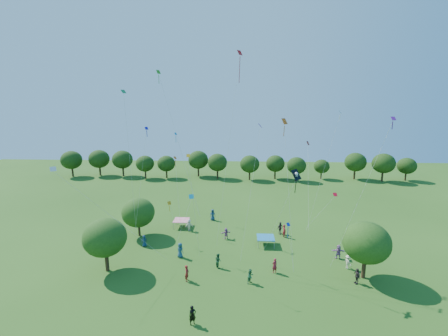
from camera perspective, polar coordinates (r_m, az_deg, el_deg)
near_tree_west at (r=35.12m, az=-21.73°, el=-12.20°), size 4.56×4.56×5.91m
near_tree_north at (r=42.94m, az=-16.02°, el=-8.16°), size 4.43×4.43×5.37m
near_tree_east at (r=34.65m, az=25.49°, el=-12.70°), size 4.72×4.72×6.06m
treeline at (r=74.53m, az=0.29°, el=1.10°), size 88.01×8.77×6.77m
tent_red_stripe at (r=45.53m, az=-8.13°, el=-9.81°), size 2.20×2.20×1.10m
tent_blue at (r=39.87m, az=7.94°, el=-12.98°), size 2.20×2.20×1.10m
man_in_black at (r=27.29m, az=-6.02°, el=-26.13°), size 0.74×0.67×1.66m
crowd_person_0 at (r=47.67m, az=-2.18°, el=-8.90°), size 0.91×0.54×1.78m
crowd_person_1 at (r=34.14m, az=9.61°, el=-17.85°), size 0.74×0.65×1.67m
crowd_person_2 at (r=34.71m, az=-1.13°, el=-17.20°), size 0.78×0.91×1.63m
crowd_person_3 at (r=44.09m, az=-6.69°, el=-10.75°), size 1.20×0.75×1.71m
crowd_person_4 at (r=43.44m, az=10.63°, el=-11.18°), size 1.10×1.04×1.78m
crowd_person_5 at (r=38.86m, az=20.96°, el=-14.68°), size 1.60×0.70×1.67m
crowd_person_6 at (r=40.56m, az=-14.97°, el=-13.27°), size 0.85×0.74×1.52m
crowd_person_7 at (r=42.59m, az=11.39°, el=-11.67°), size 0.63×0.77×1.79m
crowd_person_8 at (r=32.17m, az=5.07°, el=-19.84°), size 0.81×0.83×1.53m
crowd_person_9 at (r=37.04m, az=22.56°, el=-16.19°), size 0.80×1.15×1.61m
crowd_person_10 at (r=34.67m, az=23.98°, el=-18.28°), size 0.66×1.05×1.65m
crowd_person_11 at (r=41.37m, az=0.39°, el=-12.35°), size 1.51×1.00×1.52m
crowd_person_12 at (r=37.02m, az=-8.35°, el=-15.24°), size 1.01×0.89×1.80m
crowd_person_13 at (r=32.58m, az=-7.08°, el=-19.26°), size 0.46×0.67×1.72m
pirate_kite at (r=29.71m, az=13.46°, el=-1.57°), size 3.34×3.66×10.26m
red_high_kite at (r=36.15m, az=2.17°, el=14.16°), size 2.88×4.17×22.71m
small_kite_0 at (r=47.26m, az=15.72°, el=2.29°), size 1.67×9.46×11.04m
small_kite_1 at (r=42.11m, az=-9.10°, el=-0.77°), size 1.33×3.18×9.44m
small_kite_2 at (r=39.68m, az=-10.23°, el=-7.29°), size 0.80×1.62×4.30m
small_kite_3 at (r=45.08m, az=-10.67°, el=11.75°), size 6.24×1.90×21.45m
small_kite_4 at (r=38.55m, az=-15.09°, el=1.96°), size 2.14×1.34×13.83m
small_kite_5 at (r=29.75m, az=26.44°, el=-0.03°), size 3.57×3.00×15.41m
small_kite_6 at (r=42.42m, az=20.03°, el=5.34°), size 4.49×3.11×15.78m
small_kite_7 at (r=47.66m, az=-8.16°, el=2.73°), size 4.38×4.53×12.24m
small_kite_8 at (r=41.15m, az=19.70°, el=-5.68°), size 3.73×1.10×5.43m
small_kite_9 at (r=31.47m, az=11.69°, el=4.39°), size 1.31×4.23×15.07m
small_kite_10 at (r=31.08m, az=-6.15°, el=-3.83°), size 0.98×1.45×11.61m
small_kite_11 at (r=38.48m, az=-18.00°, el=7.01°), size 0.94×0.66×18.23m
small_kite_12 at (r=32.24m, az=12.23°, el=-11.86°), size 0.75×1.40×4.49m
small_kite_13 at (r=32.87m, az=6.20°, el=3.17°), size 2.28×4.12×14.45m
small_kite_14 at (r=32.23m, az=-25.42°, el=-4.23°), size 10.04×3.19×10.70m
small_kite_15 at (r=38.11m, az=-6.51°, el=-6.30°), size 1.88×2.35×5.38m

